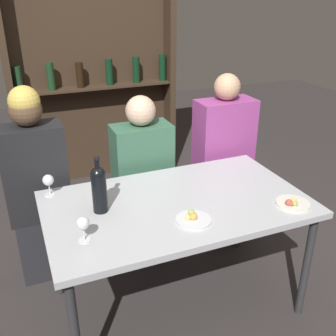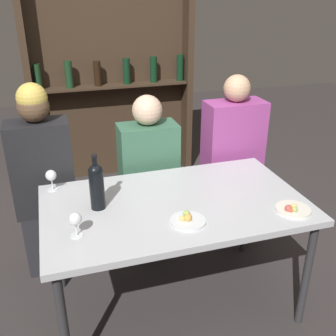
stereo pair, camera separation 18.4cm
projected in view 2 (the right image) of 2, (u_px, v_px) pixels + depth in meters
The scene contains 11 objects.
ground_plane at pixel (174, 302), 2.47m from camera, with size 10.00×10.00×0.00m, color #332D2D.
dining_table at pixel (175, 211), 2.19m from camera, with size 1.44×0.84×0.73m.
wine_rack_wall at pixel (110, 58), 3.66m from camera, with size 1.56×0.21×2.36m.
wine_bottle at pixel (97, 184), 2.05m from camera, with size 0.08×0.08×0.31m.
wine_glass_0 at pixel (75, 220), 1.83m from camera, with size 0.06×0.06×0.13m.
wine_glass_1 at pixel (51, 176), 2.26m from camera, with size 0.06×0.06×0.13m.
food_plate_0 at pixel (293, 209), 2.07m from camera, with size 0.18×0.18×0.04m.
food_plate_1 at pixel (187, 220), 1.98m from camera, with size 0.18×0.18×0.04m.
seated_person_left at pixel (45, 186), 2.55m from camera, with size 0.38×0.22×1.30m.
seated_person_center at pixel (149, 182), 2.77m from camera, with size 0.40×0.22×1.17m.
seated_person_right at pixel (231, 166), 2.92m from camera, with size 0.42×0.22×1.27m.
Camera 2 is at (-0.59, -1.79, 1.80)m, focal length 42.00 mm.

